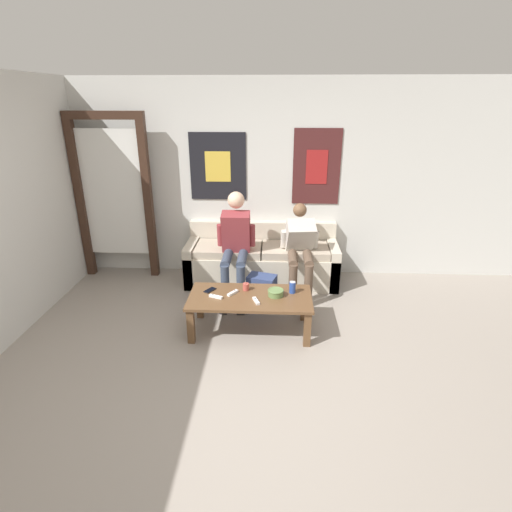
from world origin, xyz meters
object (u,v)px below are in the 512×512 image
Objects in this scene: game_controller_near_left at (216,297)px; ceramic_bowl at (276,292)px; game_controller_near_right at (256,301)px; cell_phone at (210,290)px; couch at (262,261)px; game_controller_far_center at (233,293)px; drink_can_blue at (292,287)px; person_seated_adult at (235,242)px; person_seated_teen at (300,247)px; pillar_candle at (246,287)px; coffee_table at (250,302)px; backpack at (261,291)px.

ceramic_bowl is at bearing 6.78° from game_controller_near_left.
game_controller_near_right reaches higher than cell_phone.
couch is 14.28× the size of game_controller_far_center.
game_controller_near_left is at bearing -169.01° from drink_can_blue.
person_seated_adult is 0.96m from game_controller_near_left.
cell_phone is (-0.50, 0.23, -0.01)m from game_controller_near_right.
pillar_candle is (-0.60, -0.78, -0.17)m from person_seated_teen.
game_controller_far_center is at bearing 29.25° from game_controller_near_left.
couch is 13.37× the size of game_controller_near_left.
person_seated_adult reaches higher than drink_can_blue.
person_seated_teen is 0.95m from ceramic_bowl.
person_seated_adult is 8.35× the size of cell_phone.
couch is 0.66m from person_seated_teen.
pillar_candle reaches higher than coffee_table.
couch is at bearing 65.76° from cell_phone.
person_seated_teen is 6.53× the size of ceramic_bowl.
drink_can_blue is at bearing -48.86° from person_seated_adult.
game_controller_near_right reaches higher than backpack.
coffee_table is at bearing -69.46° from pillar_candle.
ceramic_bowl reaches higher than game_controller_far_center.
couch is 1.12m from pillar_candle.
coffee_table is at bearing -174.75° from ceramic_bowl.
person_seated_teen is 7.17× the size of cell_phone.
game_controller_near_left is (-0.44, -0.63, 0.24)m from backpack.
coffee_table is at bearing -14.21° from cell_phone.
person_seated_adult is at bearing 104.94° from coffee_table.
drink_can_blue is at bearing -98.13° from person_seated_teen.
ceramic_bowl is at bearing -59.65° from person_seated_adult.
game_controller_far_center reaches higher than coffee_table.
drink_can_blue is (0.17, 0.08, 0.02)m from ceramic_bowl.
game_controller_near_right is at bearing -115.01° from person_seated_teen.
game_controller_near_right is (-0.03, -0.70, 0.24)m from backpack.
game_controller_near_right is (0.30, -0.98, -0.27)m from person_seated_adult.
couch reaches higher than game_controller_near_right.
game_controller_far_center is at bearing -174.46° from drink_can_blue.
couch reaches higher than drink_can_blue.
person_seated_adult is at bearing 103.81° from pillar_candle.
person_seated_teen reaches higher than game_controller_near_right.
pillar_candle is at bearing 110.54° from coffee_table.
pillar_candle is at bearing -96.77° from couch.
backpack is (0.10, 0.58, -0.16)m from coffee_table.
person_seated_teen is 12.23× the size of pillar_candle.
pillar_candle reaches higher than cell_phone.
drink_can_blue is 0.83× the size of cell_phone.
game_controller_near_left is 0.98× the size of cell_phone.
backpack is 0.65m from game_controller_far_center.
game_controller_near_right is 1.07× the size of game_controller_far_center.
drink_can_blue is 0.43m from game_controller_near_right.
ceramic_bowl is 1.12× the size of game_controller_near_left.
cell_phone is (-0.87, 0.01, -0.06)m from drink_can_blue.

